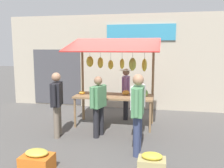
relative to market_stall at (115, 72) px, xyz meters
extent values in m
plane|color=#514F4C|center=(0.02, 0.05, -1.55)|extent=(40.00, 40.00, 0.00)
cube|color=#B2A893|center=(0.02, -2.15, 0.15)|extent=(9.00, 0.25, 3.40)
cube|color=teal|center=(-0.52, -2.01, 1.20)|extent=(2.40, 0.06, 0.56)
cube|color=#47474C|center=(2.67, -2.02, -0.45)|extent=(1.90, 0.04, 2.10)
cube|color=olive|center=(0.02, 0.05, -0.70)|extent=(2.20, 0.90, 0.05)
cylinder|color=olive|center=(1.06, 0.44, -1.14)|extent=(0.06, 0.06, 0.83)
cylinder|color=olive|center=(-1.02, 0.44, -1.14)|extent=(0.06, 0.06, 0.83)
cylinder|color=olive|center=(1.06, -0.34, -1.14)|extent=(0.06, 0.06, 0.83)
cylinder|color=olive|center=(-1.02, -0.34, -1.14)|extent=(0.06, 0.06, 0.83)
cylinder|color=olive|center=(1.08, -0.35, -0.38)|extent=(0.07, 0.07, 2.35)
cylinder|color=olive|center=(-1.04, -0.35, -0.38)|extent=(0.07, 0.07, 2.35)
cylinder|color=olive|center=(0.02, -0.35, 0.60)|extent=(2.12, 0.06, 0.06)
cube|color=#B72D28|center=(0.02, 0.20, 0.75)|extent=(2.50, 1.46, 0.39)
cylinder|color=brown|center=(-0.79, -0.37, 0.48)|extent=(0.01, 0.01, 0.24)
ellipsoid|color=yellow|center=(-0.79, -0.37, 0.17)|extent=(0.20, 0.20, 0.37)
cylinder|color=brown|center=(-0.45, -0.32, 0.49)|extent=(0.01, 0.01, 0.22)
ellipsoid|color=#B2CC4C|center=(-0.45, -0.32, 0.20)|extent=(0.27, 0.25, 0.37)
cylinder|color=brown|center=(-0.15, -0.31, 0.48)|extent=(0.01, 0.01, 0.24)
ellipsoid|color=yellow|center=(-0.15, -0.31, 0.21)|extent=(0.17, 0.19, 0.31)
cylinder|color=brown|center=(0.20, -0.35, 0.45)|extent=(0.01, 0.01, 0.29)
ellipsoid|color=yellow|center=(0.20, -0.35, 0.17)|extent=(0.21, 0.21, 0.27)
cylinder|color=brown|center=(0.52, -0.36, 0.49)|extent=(0.01, 0.01, 0.21)
ellipsoid|color=yellow|center=(0.52, -0.36, 0.22)|extent=(0.18, 0.14, 0.33)
cylinder|color=brown|center=(0.83, -0.32, 0.51)|extent=(0.01, 0.01, 0.18)
ellipsoid|color=yellow|center=(0.83, -0.32, 0.26)|extent=(0.22, 0.18, 0.32)
ellipsoid|color=orange|center=(-0.30, -0.07, -0.60)|extent=(0.26, 0.22, 0.14)
sphere|color=#729E4C|center=(-0.84, 0.04, -0.57)|extent=(0.20, 0.20, 0.20)
ellipsoid|color=gold|center=(0.95, 0.08, -0.62)|extent=(0.21, 0.18, 0.10)
cylinder|color=#232328|center=(-0.20, -0.83, -1.16)|extent=(0.14, 0.14, 0.78)
cylinder|color=#232328|center=(-0.22, -0.57, -1.16)|extent=(0.14, 0.14, 0.78)
cube|color=#93669E|center=(-0.21, -0.70, -0.49)|extent=(0.26, 0.49, 0.55)
cylinder|color=#93669E|center=(-0.18, -1.00, -0.47)|extent=(0.09, 0.09, 0.51)
cylinder|color=#93669E|center=(-0.24, -0.40, -0.47)|extent=(0.09, 0.09, 0.51)
sphere|color=#8C664C|center=(-0.21, -0.70, -0.08)|extent=(0.22, 0.22, 0.22)
cylinder|color=beige|center=(-0.21, -0.70, -0.01)|extent=(0.41, 0.41, 0.02)
cylinder|color=navy|center=(-0.73, 1.18, -1.16)|extent=(0.14, 0.14, 0.79)
cylinder|color=navy|center=(-0.79, 0.93, -1.16)|extent=(0.14, 0.14, 0.79)
cube|color=silver|center=(-0.76, 1.06, -0.49)|extent=(0.32, 0.51, 0.56)
cylinder|color=silver|center=(-0.70, 1.35, -0.46)|extent=(0.09, 0.09, 0.51)
cylinder|color=silver|center=(-0.82, 0.76, -0.46)|extent=(0.09, 0.09, 0.51)
sphere|color=#8C664C|center=(-0.76, 1.06, -0.07)|extent=(0.22, 0.22, 0.22)
cylinder|color=#232328|center=(0.26, 1.10, -1.17)|extent=(0.14, 0.14, 0.75)
cylinder|color=#232328|center=(0.20, 0.86, -1.17)|extent=(0.14, 0.14, 0.75)
cube|color=#518C5B|center=(0.23, 0.98, -0.53)|extent=(0.33, 0.50, 0.53)
cylinder|color=#518C5B|center=(0.31, 1.26, -0.51)|extent=(0.09, 0.09, 0.49)
cylinder|color=#518C5B|center=(0.16, 0.70, -0.51)|extent=(0.09, 0.09, 0.49)
sphere|color=#8C664C|center=(0.23, 0.98, -0.13)|extent=(0.21, 0.21, 0.21)
cylinder|color=navy|center=(-0.83, 1.95, -1.13)|extent=(0.14, 0.14, 0.84)
cylinder|color=navy|center=(-0.83, 1.67, -1.13)|extent=(0.14, 0.14, 0.84)
cube|color=#518C5B|center=(-0.83, 1.81, -0.42)|extent=(0.22, 0.51, 0.59)
cylinder|color=#518C5B|center=(-0.83, 2.12, -0.39)|extent=(0.09, 0.09, 0.55)
cylinder|color=#518C5B|center=(-0.83, 1.50, -0.39)|extent=(0.09, 0.09, 0.55)
sphere|color=#A87A5B|center=(-0.83, 1.81, 0.03)|extent=(0.23, 0.23, 0.23)
cylinder|color=#726656|center=(1.21, 1.33, -1.15)|extent=(0.14, 0.14, 0.80)
cylinder|color=#726656|center=(1.27, 1.07, -1.15)|extent=(0.14, 0.14, 0.80)
cube|color=black|center=(1.24, 1.20, -0.46)|extent=(0.32, 0.52, 0.57)
cylinder|color=black|center=(1.17, 1.49, -0.44)|extent=(0.09, 0.09, 0.52)
cylinder|color=black|center=(1.30, 0.90, -0.44)|extent=(0.09, 0.09, 0.52)
sphere|color=#A87A5B|center=(1.24, 1.20, -0.04)|extent=(0.22, 0.22, 0.22)
cube|color=#D1661E|center=(0.87, 2.91, -1.40)|extent=(0.56, 0.42, 0.30)
ellipsoid|color=gold|center=(0.87, 2.91, -1.20)|extent=(0.42, 0.31, 0.12)
cube|color=tan|center=(-1.17, 2.59, -1.41)|extent=(0.49, 0.33, 0.28)
ellipsoid|color=yellow|center=(-1.17, 2.59, -1.22)|extent=(0.37, 0.25, 0.12)
camera|label=1|loc=(-1.30, 6.70, 0.67)|focal=39.12mm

